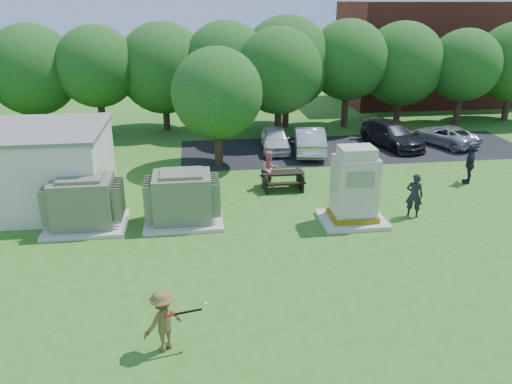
{
  "coord_description": "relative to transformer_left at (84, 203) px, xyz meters",
  "views": [
    {
      "loc": [
        -2.27,
        -13.61,
        8.19
      ],
      "look_at": [
        0.0,
        4.0,
        1.3
      ],
      "focal_mm": 35.0,
      "sensor_mm": 36.0,
      "label": 1
    }
  ],
  "objects": [
    {
      "name": "transformer_left",
      "position": [
        0.0,
        0.0,
        0.0
      ],
      "size": [
        3.0,
        2.4,
        2.07
      ],
      "color": "beige",
      "rests_on": "ground"
    },
    {
      "name": "ground",
      "position": [
        6.5,
        -4.5,
        -0.97
      ],
      "size": [
        120.0,
        120.0,
        0.0
      ],
      "primitive_type": "plane",
      "color": "#2D6619",
      "rests_on": "ground"
    },
    {
      "name": "transformer_right",
      "position": [
        3.7,
        0.0,
        0.0
      ],
      "size": [
        3.0,
        2.4,
        2.07
      ],
      "color": "beige",
      "rests_on": "ground"
    },
    {
      "name": "car_silver_a",
      "position": [
        10.71,
        8.62,
        -0.22
      ],
      "size": [
        2.28,
        4.77,
        1.51
      ],
      "primitive_type": "imported",
      "rotation": [
        0.0,
        0.0,
        2.99
      ],
      "color": "#BABABF",
      "rests_on": "ground"
    },
    {
      "name": "person_walking_right",
      "position": [
        17.08,
        2.77,
        -0.04
      ],
      "size": [
        0.86,
        1.18,
        1.86
      ],
      "primitive_type": "imported",
      "rotation": [
        0.0,
        0.0,
        4.29
      ],
      "color": "black",
      "rests_on": "ground"
    },
    {
      "name": "batter",
      "position": [
        3.27,
        -7.66,
        -0.14
      ],
      "size": [
        1.22,
        1.12,
        1.65
      ],
      "primitive_type": "imported",
      "rotation": [
        0.0,
        0.0,
        3.76
      ],
      "color": "brown",
      "rests_on": "ground"
    },
    {
      "name": "picnic_table",
      "position": [
        8.2,
        3.11,
        -0.46
      ],
      "size": [
        1.91,
        1.43,
        0.82
      ],
      "color": "black",
      "rests_on": "ground"
    },
    {
      "name": "car_silver_b",
      "position": [
        19.12,
        9.21,
        -0.39
      ],
      "size": [
        3.47,
        4.6,
        1.16
      ],
      "primitive_type": "imported",
      "rotation": [
        0.0,
        0.0,
        3.56
      ],
      "color": "#AAAAAE",
      "rests_on": "ground"
    },
    {
      "name": "person_at_picnic",
      "position": [
        7.63,
        3.35,
        -0.09
      ],
      "size": [
        0.99,
        0.85,
        1.76
      ],
      "primitive_type": "imported",
      "rotation": [
        0.0,
        0.0,
        0.24
      ],
      "color": "#D16E74",
      "rests_on": "ground"
    },
    {
      "name": "car_white",
      "position": [
        8.89,
        9.34,
        -0.31
      ],
      "size": [
        1.88,
        3.97,
        1.31
      ],
      "primitive_type": "imported",
      "rotation": [
        0.0,
        0.0,
        -0.09
      ],
      "color": "silver",
      "rests_on": "ground"
    },
    {
      "name": "tree_row",
      "position": [
        8.25,
        14.0,
        3.18
      ],
      "size": [
        41.3,
        13.3,
        7.3
      ],
      "color": "#47301E",
      "rests_on": "ground"
    },
    {
      "name": "brick_building",
      "position": [
        24.5,
        22.5,
        3.03
      ],
      "size": [
        15.0,
        8.0,
        8.0
      ],
      "primitive_type": "cube",
      "color": "maroon",
      "rests_on": "ground"
    },
    {
      "name": "parking_strip",
      "position": [
        13.5,
        9.0,
        -0.96
      ],
      "size": [
        20.0,
        6.0,
        0.01
      ],
      "primitive_type": "cube",
      "color": "#232326",
      "rests_on": "ground"
    },
    {
      "name": "batting_equipment",
      "position": [
        3.83,
        -7.74,
        0.13
      ],
      "size": [
        1.03,
        0.31,
        0.2
      ],
      "color": "black",
      "rests_on": "ground"
    },
    {
      "name": "generator_cabinet",
      "position": [
        10.26,
        -0.86,
        0.36
      ],
      "size": [
        2.5,
        2.05,
        3.05
      ],
      "color": "beige",
      "rests_on": "ground"
    },
    {
      "name": "person_by_generator",
      "position": [
        12.83,
        -0.65,
        -0.07
      ],
      "size": [
        0.78,
        0.68,
        1.81
      ],
      "primitive_type": "imported",
      "rotation": [
        0.0,
        0.0,
        2.68
      ],
      "color": "black",
      "rests_on": "ground"
    },
    {
      "name": "car_dark",
      "position": [
        15.87,
        9.27,
        -0.28
      ],
      "size": [
        3.05,
        5.06,
        1.37
      ],
      "primitive_type": "imported",
      "rotation": [
        0.0,
        0.0,
        0.25
      ],
      "color": "black",
      "rests_on": "ground"
    }
  ]
}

